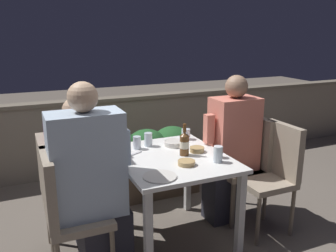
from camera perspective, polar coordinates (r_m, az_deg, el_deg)
name	(u,v)px	position (r m, az deg, el deg)	size (l,w,h in m)	color
ground_plane	(171,241)	(3.01, 0.56, -17.90)	(16.00, 16.00, 0.00)	#665B51
parapet_wall	(113,133)	(4.33, -8.84, -1.08)	(9.00, 0.18, 0.88)	gray
dining_table	(172,169)	(2.72, 0.60, -6.87)	(0.80, 0.93, 0.72)	white
planter_hedge	(147,159)	(3.60, -3.33, -5.30)	(1.02, 0.47, 0.69)	brown
chair_left_near	(64,206)	(2.43, -16.33, -12.25)	(0.41, 0.40, 0.91)	gray
person_blue_shirt	(93,184)	(2.40, -11.96, -9.03)	(0.52, 0.26, 1.34)	#282833
chair_left_far	(58,186)	(2.73, -17.21, -9.18)	(0.41, 0.40, 0.91)	gray
person_purple_stripe	(85,176)	(2.73, -13.15, -7.81)	(0.50, 0.26, 1.19)	#282833
chair_right_near	(274,167)	(3.07, 16.62, -6.38)	(0.41, 0.40, 0.91)	gray
chair_right_far	(248,157)	(3.26, 12.72, -4.84)	(0.41, 0.40, 0.91)	gray
person_coral_top	(230,149)	(3.12, 9.94, -3.67)	(0.48, 0.26, 1.29)	#282833
beer_bottle	(184,143)	(2.69, 2.64, -2.79)	(0.07, 0.07, 0.25)	brown
plate_0	(160,177)	(2.32, -1.32, -8.11)	(0.22, 0.22, 0.01)	silver
bowl_0	(197,149)	(2.79, 4.67, -3.72)	(0.11, 0.11, 0.04)	tan
bowl_1	(187,162)	(2.52, 2.99, -5.85)	(0.12, 0.12, 0.03)	tan
bowl_2	(174,143)	(2.92, 1.01, -2.74)	(0.17, 0.17, 0.04)	beige
glass_cup_0	(148,140)	(2.91, -3.18, -2.18)	(0.07, 0.07, 0.11)	silver
glass_cup_1	(137,143)	(2.85, -5.00, -2.69)	(0.06, 0.06, 0.10)	silver
glass_cup_2	(186,134)	(3.09, 2.87, -1.31)	(0.08, 0.08, 0.09)	silver
glass_cup_3	(219,152)	(2.68, 8.11, -4.22)	(0.06, 0.06, 0.08)	silver
glass_cup_4	(218,154)	(2.58, 8.00, -4.50)	(0.06, 0.06, 0.12)	silver
fork_0	(134,154)	(2.73, -5.53, -4.52)	(0.16, 0.10, 0.01)	silver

